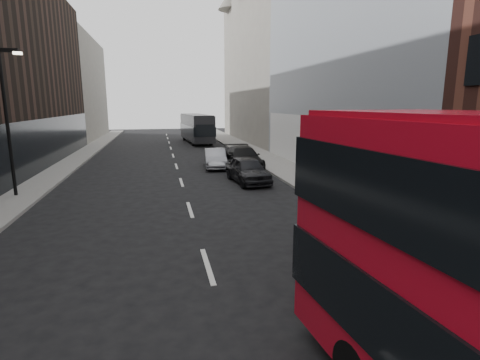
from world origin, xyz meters
TOP-DOWN VIEW (x-y plane):
  - sidewalk_right at (7.50, 25.00)m, footprint 3.00×80.00m
  - sidewalk_left at (-8.00, 25.00)m, footprint 2.00×80.00m
  - building_modern_block at (11.47, 21.00)m, footprint 5.03×22.00m
  - building_victorian at (11.38, 44.00)m, footprint 6.50×24.00m
  - building_left_mid at (-11.50, 30.00)m, footprint 5.00×24.00m
  - building_left_far at (-11.50, 52.00)m, footprint 5.00×20.00m
  - street_lamp at (-8.22, 18.00)m, footprint 1.06×0.22m
  - grey_bus at (3.27, 43.12)m, footprint 3.24×10.58m
  - car_a at (3.88, 19.19)m, footprint 2.21×4.64m
  - car_b at (2.77, 24.80)m, footprint 1.82×4.32m
  - car_c at (4.68, 24.00)m, footprint 2.26×5.48m

SIDE VIEW (x-z plane):
  - sidewalk_right at x=7.50m, z-range 0.00..0.15m
  - sidewalk_left at x=-8.00m, z-range 0.00..0.15m
  - car_b at x=2.77m, z-range 0.00..1.39m
  - car_a at x=3.88m, z-range 0.00..1.53m
  - car_c at x=4.68m, z-range 0.00..1.58m
  - grey_bus at x=3.27m, z-range 0.12..3.49m
  - street_lamp at x=-8.22m, z-range 0.68..7.68m
  - building_left_far at x=-11.50m, z-range 0.00..13.00m
  - building_left_mid at x=-11.50m, z-range 0.00..14.00m
  - building_victorian at x=11.38m, z-range -0.84..20.16m
  - building_modern_block at x=11.47m, z-range -0.10..19.90m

